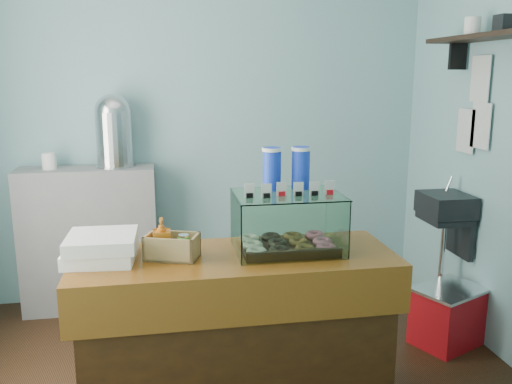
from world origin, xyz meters
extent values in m
cube|color=#86C0C4|center=(0.00, 1.50, 1.40)|extent=(3.50, 0.04, 2.80)
cube|color=#86C0C4|center=(0.00, -1.50, 1.40)|extent=(3.50, 0.04, 2.80)
cube|color=black|center=(1.58, 0.55, 0.90)|extent=(0.30, 0.35, 0.15)
cube|color=black|center=(1.71, 0.55, 0.70)|extent=(0.04, 0.30, 0.35)
cylinder|color=silver|center=(1.65, 0.65, 1.02)|extent=(0.02, 0.02, 0.12)
cylinder|color=silver|center=(1.58, 0.55, 0.55)|extent=(0.04, 0.04, 0.45)
cube|color=black|center=(1.60, 0.30, 2.00)|extent=(0.25, 1.00, 0.03)
cube|color=black|center=(1.67, 0.70, 1.90)|extent=(0.12, 0.03, 0.18)
cube|color=silver|center=(1.73, 0.45, 1.45)|extent=(0.01, 0.21, 0.30)
cube|color=silver|center=(1.73, 0.62, 1.40)|extent=(0.01, 0.21, 0.30)
cube|color=silver|center=(1.73, 0.50, 1.75)|extent=(0.01, 0.21, 0.30)
cube|color=#3F220C|center=(0.00, -0.25, 0.42)|extent=(1.50, 0.56, 0.84)
cube|color=#451D09|center=(0.00, -0.25, 0.87)|extent=(1.60, 0.60, 0.06)
cube|color=#451D09|center=(0.00, -0.53, 0.75)|extent=(1.60, 0.04, 0.18)
cube|color=gray|center=(-0.90, 1.32, 0.55)|extent=(1.00, 0.32, 1.10)
cube|color=#351A10|center=(0.27, -0.22, 0.91)|extent=(0.48, 0.34, 0.02)
torus|color=beige|center=(0.10, -0.32, 0.94)|extent=(0.10, 0.10, 0.03)
torus|color=black|center=(0.21, -0.32, 0.94)|extent=(0.10, 0.10, 0.03)
torus|color=brown|center=(0.33, -0.32, 0.94)|extent=(0.10, 0.10, 0.03)
torus|color=#DB677F|center=(0.45, -0.33, 0.94)|extent=(0.10, 0.10, 0.03)
torus|color=beige|center=(0.10, -0.21, 0.94)|extent=(0.10, 0.10, 0.03)
torus|color=black|center=(0.21, -0.22, 0.94)|extent=(0.10, 0.10, 0.03)
torus|color=brown|center=(0.33, -0.22, 0.94)|extent=(0.10, 0.10, 0.03)
torus|color=#DB677F|center=(0.45, -0.22, 0.94)|extent=(0.10, 0.10, 0.03)
torus|color=beige|center=(0.10, -0.11, 0.94)|extent=(0.10, 0.10, 0.03)
torus|color=black|center=(0.21, -0.11, 0.94)|extent=(0.10, 0.10, 0.03)
torus|color=brown|center=(0.33, -0.11, 0.94)|extent=(0.10, 0.10, 0.03)
torus|color=#DB677F|center=(0.45, -0.11, 0.94)|extent=(0.10, 0.10, 0.03)
cube|color=white|center=(0.27, -0.41, 1.04)|extent=(0.53, 0.01, 0.29)
cube|color=white|center=(0.27, -0.02, 1.04)|extent=(0.53, 0.01, 0.29)
cube|color=white|center=(0.01, -0.21, 1.04)|extent=(0.01, 0.38, 0.29)
cube|color=white|center=(0.54, -0.22, 1.04)|extent=(0.01, 0.38, 0.29)
cube|color=white|center=(0.27, -0.22, 1.19)|extent=(0.54, 0.40, 0.01)
cube|color=silver|center=(0.07, -0.26, 1.23)|extent=(0.05, 0.00, 0.07)
cube|color=black|center=(0.07, -0.26, 1.21)|extent=(0.03, 0.02, 0.02)
cube|color=silver|center=(0.15, -0.26, 1.23)|extent=(0.05, 0.00, 0.07)
cube|color=black|center=(0.15, -0.26, 1.21)|extent=(0.03, 0.02, 0.02)
cube|color=silver|center=(0.23, -0.27, 1.23)|extent=(0.05, 0.00, 0.07)
cube|color=red|center=(0.23, -0.27, 1.21)|extent=(0.03, 0.02, 0.02)
cube|color=silver|center=(0.31, -0.27, 1.23)|extent=(0.05, 0.00, 0.07)
cube|color=black|center=(0.31, -0.27, 1.21)|extent=(0.03, 0.02, 0.02)
cube|color=silver|center=(0.39, -0.27, 1.23)|extent=(0.05, 0.00, 0.07)
cube|color=black|center=(0.39, -0.27, 1.21)|extent=(0.03, 0.02, 0.02)
cube|color=silver|center=(0.48, -0.27, 1.23)|extent=(0.05, 0.00, 0.07)
cube|color=red|center=(0.48, -0.27, 1.21)|extent=(0.03, 0.02, 0.02)
cylinder|color=blue|center=(0.22, -0.09, 1.30)|extent=(0.09, 0.09, 0.22)
cylinder|color=white|center=(0.22, -0.09, 1.40)|extent=(0.10, 0.10, 0.02)
cylinder|color=blue|center=(0.37, -0.09, 1.30)|extent=(0.09, 0.09, 0.22)
cylinder|color=white|center=(0.37, -0.09, 1.40)|extent=(0.10, 0.10, 0.02)
cube|color=#A28451|center=(-0.31, -0.24, 0.91)|extent=(0.29, 0.23, 0.01)
cube|color=#A28451|center=(-0.33, -0.31, 0.96)|extent=(0.24, 0.10, 0.12)
cube|color=#A28451|center=(-0.29, -0.18, 0.96)|extent=(0.24, 0.10, 0.12)
cube|color=#A28451|center=(-0.42, -0.20, 0.96)|extent=(0.06, 0.15, 0.12)
cube|color=#A28451|center=(-0.20, -0.28, 0.96)|extent=(0.06, 0.15, 0.12)
imported|color=#BF6012|center=(-0.36, -0.23, 1.01)|extent=(0.11, 0.11, 0.19)
cylinder|color=#429729|center=(-0.25, -0.26, 0.96)|extent=(0.06, 0.06, 0.10)
cylinder|color=silver|center=(-0.25, -0.26, 1.02)|extent=(0.05, 0.05, 0.01)
cube|color=white|center=(-0.65, -0.21, 0.93)|extent=(0.35, 0.35, 0.06)
cube|color=white|center=(-0.64, -0.22, 1.00)|extent=(0.33, 0.33, 0.06)
cylinder|color=silver|center=(-0.68, 1.34, 1.10)|extent=(0.29, 0.29, 0.01)
cylinder|color=silver|center=(-0.68, 1.34, 1.31)|extent=(0.26, 0.26, 0.40)
sphere|color=silver|center=(-0.68, 1.34, 1.51)|extent=(0.26, 0.26, 0.26)
cube|color=red|center=(1.51, 0.29, 0.19)|extent=(0.52, 0.47, 0.38)
cube|color=silver|center=(1.51, 0.29, 0.39)|extent=(0.55, 0.50, 0.02)
camera|label=1|loc=(-0.35, -2.79, 1.78)|focal=38.00mm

